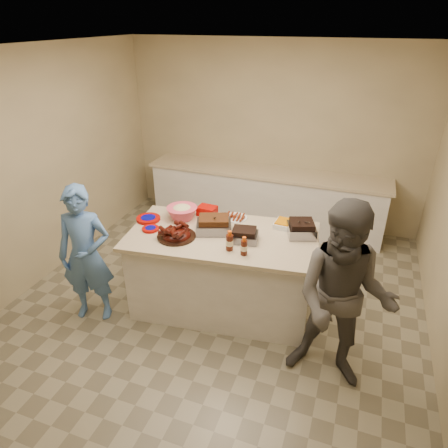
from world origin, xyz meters
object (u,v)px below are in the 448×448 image
(mustard_bottle, at_px, (209,224))
(guest_gray, at_px, (330,375))
(coleslaw_bowl, at_px, (182,218))
(plastic_cup, at_px, (174,211))
(rib_platter, at_px, (177,237))
(island, at_px, (223,305))
(guest_blue, at_px, (97,313))
(bbq_bottle_a, at_px, (229,250))
(roasting_pan, at_px, (301,235))
(bbq_bottle_b, at_px, (244,255))

(mustard_bottle, height_order, guest_gray, mustard_bottle)
(coleslaw_bowl, xyz_separation_m, plastic_cup, (-0.16, 0.13, 0.00))
(rib_platter, relative_size, plastic_cup, 4.07)
(island, distance_m, guest_blue, 1.41)
(guest_blue, height_order, guest_gray, guest_gray)
(rib_platter, xyz_separation_m, coleslaw_bowl, (-0.12, 0.41, 0.00))
(bbq_bottle_a, relative_size, guest_blue, 0.14)
(island, relative_size, coleslaw_bowl, 5.71)
(mustard_bottle, bearing_deg, roasting_pan, 4.90)
(coleslaw_bowl, relative_size, mustard_bottle, 2.66)
(guest_gray, bearing_deg, guest_blue, -177.08)
(mustard_bottle, bearing_deg, guest_gray, -27.55)
(roasting_pan, height_order, plastic_cup, roasting_pan)
(rib_platter, xyz_separation_m, guest_blue, (-0.85, -0.39, -0.93))
(coleslaw_bowl, bearing_deg, guest_blue, -132.35)
(mustard_bottle, relative_size, guest_blue, 0.08)
(coleslaw_bowl, height_order, plastic_cup, coleslaw_bowl)
(island, xyz_separation_m, plastic_cup, (-0.71, 0.33, 0.93))
(rib_platter, bearing_deg, coleslaw_bowl, 106.93)
(bbq_bottle_a, xyz_separation_m, mustard_bottle, (-0.38, 0.44, 0.00))
(bbq_bottle_b, height_order, mustard_bottle, bbq_bottle_b)
(roasting_pan, relative_size, mustard_bottle, 2.14)
(coleslaw_bowl, bearing_deg, island, -19.85)
(roasting_pan, distance_m, bbq_bottle_b, 0.72)
(island, height_order, guest_blue, island)
(coleslaw_bowl, relative_size, guest_gray, 0.20)
(rib_platter, distance_m, bbq_bottle_a, 0.60)
(guest_blue, bearing_deg, rib_platter, 7.41)
(rib_platter, distance_m, coleslaw_bowl, 0.43)
(island, bearing_deg, coleslaw_bowl, 153.38)
(bbq_bottle_b, distance_m, guest_blue, 1.88)
(island, relative_size, mustard_bottle, 15.21)
(island, distance_m, mustard_bottle, 0.97)
(plastic_cup, distance_m, guest_blue, 1.43)
(island, bearing_deg, roasting_pan, 12.07)
(bbq_bottle_a, relative_size, plastic_cup, 2.12)
(guest_blue, bearing_deg, guest_gray, -17.33)
(rib_platter, height_order, roasting_pan, rib_platter)
(mustard_bottle, xyz_separation_m, guest_blue, (-1.06, -0.78, -0.93))
(rib_platter, distance_m, guest_gray, 1.98)
(coleslaw_bowl, xyz_separation_m, mustard_bottle, (0.33, -0.02, 0.00))
(rib_platter, height_order, bbq_bottle_a, bbq_bottle_a)
(coleslaw_bowl, bearing_deg, bbq_bottle_b, -29.53)
(island, height_order, coleslaw_bowl, coleslaw_bowl)
(roasting_pan, xyz_separation_m, guest_gray, (0.51, -0.86, -0.93))
(bbq_bottle_a, relative_size, bbq_bottle_b, 1.09)
(island, distance_m, guest_gray, 1.41)
(guest_gray, bearing_deg, mustard_bottle, 155.38)
(coleslaw_bowl, xyz_separation_m, guest_gray, (1.83, -0.80, -0.93))
(roasting_pan, relative_size, bbq_bottle_a, 1.33)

